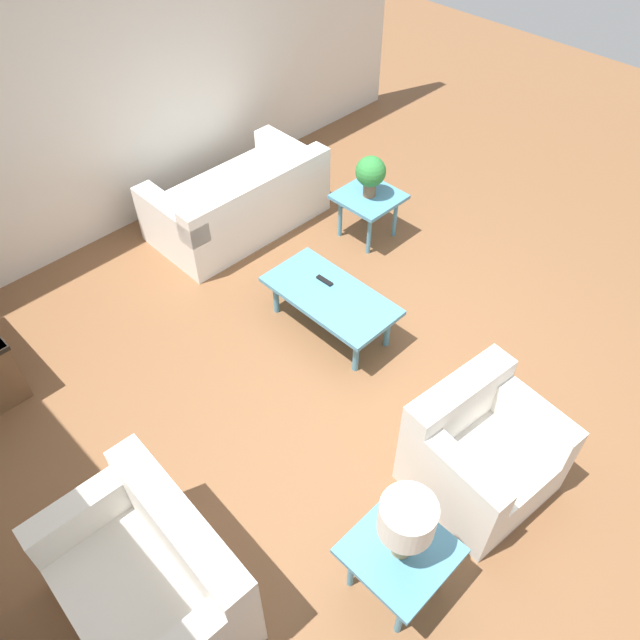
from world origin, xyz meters
name	(u,v)px	position (x,y,z in m)	size (l,w,h in m)	color
ground_plane	(362,370)	(0.00, 0.00, 0.00)	(14.00, 14.00, 0.00)	brown
wall_right	(117,87)	(3.06, 0.00, 1.35)	(0.12, 7.20, 2.70)	silver
sofa	(239,203)	(2.16, -0.55, 0.27)	(0.95, 1.71, 0.71)	white
armchair	(478,452)	(-1.19, 0.19, 0.33)	(0.88, 0.92, 0.81)	silver
loveseat	(153,581)	(-0.38, 2.20, 0.32)	(1.21, 0.84, 0.81)	silver
coffee_table	(330,298)	(0.52, -0.16, 0.35)	(1.13, 0.57, 0.39)	teal
side_table_plant	(369,201)	(1.15, -1.33, 0.41)	(0.56, 0.56, 0.48)	teal
side_table_lamp	(399,555)	(-1.29, 1.12, 0.41)	(0.56, 0.56, 0.48)	teal
potted_plant	(371,173)	(1.15, -1.33, 0.72)	(0.29, 0.29, 0.40)	brown
table_lamp	(407,521)	(-1.29, 1.12, 0.82)	(0.31, 0.31, 0.49)	#997F4C
remote_control	(325,281)	(0.66, -0.23, 0.40)	(0.16, 0.05, 0.02)	black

